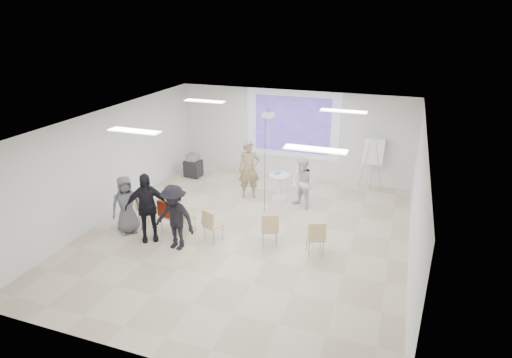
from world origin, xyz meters
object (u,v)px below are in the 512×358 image
(chair_right_far, at_px, (316,236))
(laptop, at_px, (186,216))
(chair_left_inner, at_px, (184,216))
(player_right, at_px, (303,181))
(player_left, at_px, (249,166))
(chair_right_inner, at_px, (270,228))
(audience_outer, at_px, (126,202))
(audience_left, at_px, (146,203))
(chair_left_mid, at_px, (168,213))
(audience_mid, at_px, (174,213))
(flipchart_easel, at_px, (374,151))
(pedestal_table, at_px, (279,185))
(chair_far_left, at_px, (145,207))
(chair_center, at_px, (211,223))
(av_cart, at_px, (193,166))

(chair_right_far, distance_m, laptop, 3.41)
(chair_left_inner, bearing_deg, player_right, 65.15)
(player_left, bearing_deg, chair_right_inner, -87.65)
(player_left, distance_m, audience_outer, 3.85)
(chair_left_inner, relative_size, chair_right_inner, 0.95)
(chair_right_far, relative_size, audience_left, 0.43)
(player_left, xyz_separation_m, chair_left_mid, (-1.19, -2.82, -0.49))
(audience_mid, xyz_separation_m, flipchart_easel, (4.09, 5.41, 0.35))
(chair_left_mid, height_order, chair_left_inner, chair_left_mid)
(player_right, bearing_deg, audience_outer, -112.64)
(pedestal_table, xyz_separation_m, chair_left_inner, (-1.69, -2.94, 0.05))
(chair_far_left, relative_size, flipchart_easel, 0.48)
(pedestal_table, distance_m, audience_left, 4.27)
(chair_right_inner, bearing_deg, laptop, 160.32)
(chair_far_left, height_order, laptop, chair_far_left)
(chair_right_far, height_order, laptop, chair_right_far)
(chair_far_left, distance_m, chair_center, 2.11)
(audience_outer, xyz_separation_m, av_cart, (-0.25, 4.16, -0.48))
(chair_left_mid, bearing_deg, pedestal_table, 63.15)
(player_left, relative_size, chair_far_left, 2.44)
(chair_left_mid, distance_m, audience_outer, 1.11)
(player_right, relative_size, audience_left, 0.83)
(chair_left_mid, xyz_separation_m, chair_right_inner, (2.71, 0.15, -0.01))
(flipchart_easel, distance_m, av_cart, 6.07)
(player_left, distance_m, chair_center, 2.96)
(chair_far_left, xyz_separation_m, chair_right_inner, (3.54, -0.04, 0.03))
(player_right, distance_m, audience_mid, 4.03)
(audience_outer, bearing_deg, audience_left, -58.23)
(audience_left, height_order, flipchart_easel, audience_left)
(player_right, relative_size, audience_outer, 0.98)
(audience_mid, relative_size, audience_outer, 1.08)
(chair_center, bearing_deg, audience_outer, -153.47)
(chair_left_mid, distance_m, audience_left, 0.76)
(player_left, xyz_separation_m, av_cart, (-2.45, 1.00, -0.64))
(av_cart, bearing_deg, chair_left_inner, -62.55)
(player_right, bearing_deg, chair_far_left, -116.72)
(flipchart_easel, xyz_separation_m, av_cart, (-5.93, -0.93, -0.90))
(chair_center, xyz_separation_m, audience_outer, (-2.26, -0.25, 0.36))
(chair_left_mid, distance_m, audience_mid, 0.97)
(audience_left, bearing_deg, chair_far_left, 94.63)
(chair_right_far, relative_size, flipchart_easel, 0.51)
(flipchart_easel, bearing_deg, player_left, -141.77)
(chair_left_mid, height_order, laptop, chair_left_mid)
(audience_mid, bearing_deg, chair_left_mid, 138.91)
(audience_mid, height_order, flipchart_easel, audience_mid)
(chair_right_inner, xyz_separation_m, laptop, (-2.27, -0.01, -0.07))
(chair_far_left, distance_m, audience_left, 1.03)
(av_cart, bearing_deg, chair_far_left, -79.74)
(player_left, xyz_separation_m, chair_left_inner, (-0.78, -2.77, -0.52))
(audience_mid, bearing_deg, av_cart, 119.61)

